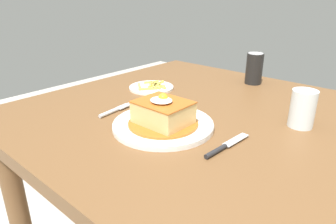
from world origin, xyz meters
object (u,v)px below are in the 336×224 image
at_px(soda_can, 254,69).
at_px(drinking_glass, 302,111).
at_px(main_plate, 163,124).
at_px(fork, 114,111).
at_px(knife, 222,148).
at_px(side_plate_fries, 152,87).

bearing_deg(soda_can, drinking_glass, -45.35).
height_order(main_plate, fork, main_plate).
bearing_deg(soda_can, main_plate, -88.63).
xyz_separation_m(knife, side_plate_fries, (-0.46, 0.24, -0.00)).
bearing_deg(knife, fork, -177.39).
bearing_deg(drinking_glass, fork, -149.35).
height_order(knife, side_plate_fries, side_plate_fries).
bearing_deg(main_plate, soda_can, 91.37).
bearing_deg(knife, drinking_glass, 71.06).
height_order(soda_can, side_plate_fries, soda_can).
bearing_deg(knife, main_plate, 179.28).
distance_m(main_plate, fork, 0.19).
relative_size(main_plate, drinking_glass, 2.67).
height_order(soda_can, drinking_glass, soda_can).
bearing_deg(fork, side_plate_fries, 108.00).
bearing_deg(knife, side_plate_fries, 153.08).
bearing_deg(side_plate_fries, main_plate, -40.51).
distance_m(main_plate, knife, 0.19).
distance_m(main_plate, soda_can, 0.56).
relative_size(fork, soda_can, 1.14).
xyz_separation_m(drinking_glass, side_plate_fries, (-0.55, -0.03, -0.04)).
relative_size(main_plate, knife, 1.69).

